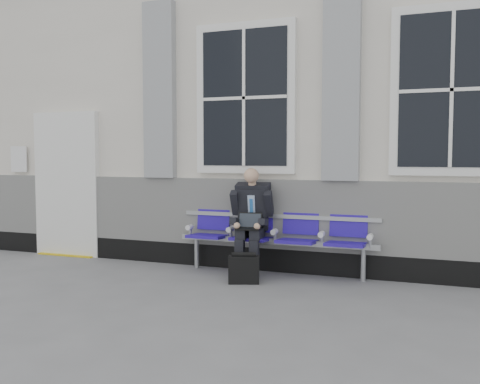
% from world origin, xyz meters
% --- Properties ---
extents(ground, '(70.00, 70.00, 0.00)m').
position_xyz_m(ground, '(0.00, 0.00, 0.00)').
color(ground, slate).
rests_on(ground, ground).
extents(station_building, '(14.40, 4.40, 4.49)m').
position_xyz_m(station_building, '(-0.02, 3.47, 2.22)').
color(station_building, silver).
rests_on(station_building, ground).
extents(bench, '(2.60, 0.47, 0.91)m').
position_xyz_m(bench, '(-1.69, 1.32, 0.55)').
color(bench, '#9EA0A3').
rests_on(bench, ground).
extents(businessman, '(0.55, 0.74, 1.35)m').
position_xyz_m(businessman, '(-1.97, 1.20, 0.74)').
color(businessman, black).
rests_on(businessman, ground).
extents(briefcase, '(0.39, 0.27, 0.37)m').
position_xyz_m(briefcase, '(-1.90, 0.71, 0.17)').
color(briefcase, black).
rests_on(briefcase, ground).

